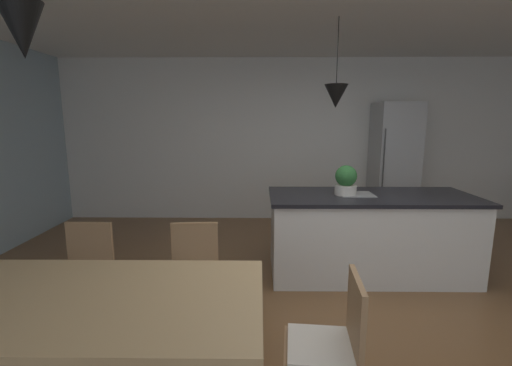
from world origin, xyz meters
name	(u,v)px	position (x,y,z in m)	size (l,w,h in m)	color
ground_plane	(345,325)	(0.00, 0.00, -0.02)	(10.00, 8.40, 0.04)	brown
wall_back_kitchen	(302,141)	(0.00, 3.26, 1.35)	(10.00, 0.12, 2.70)	white
dining_table	(82,307)	(-1.69, -0.96, 0.69)	(1.96, 0.98, 0.76)	tan
chair_far_right	(194,275)	(-1.25, -0.10, 0.47)	(0.42, 0.42, 0.87)	#A87F56
chair_kitchen_end	(330,345)	(-0.34, -0.97, 0.47)	(0.43, 0.43, 0.87)	#A87F56
chair_far_left	(84,275)	(-2.13, -0.10, 0.47)	(0.41, 0.41, 0.87)	#A87F56
kitchen_island	(369,234)	(0.48, 0.98, 0.46)	(2.19, 0.92, 0.91)	silver
refrigerator	(393,165)	(1.42, 2.86, 0.98)	(0.64, 0.67, 1.96)	#B2B5B7
pendant_over_table	(22,30)	(-1.79, -1.04, 2.09)	(0.20, 0.20, 0.74)	black
pendant_over_island_main	(336,96)	(0.06, 0.98, 1.93)	(0.24, 0.24, 0.88)	black
potted_plant_on_island	(346,180)	(0.20, 0.98, 1.06)	(0.23, 0.23, 0.32)	beige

